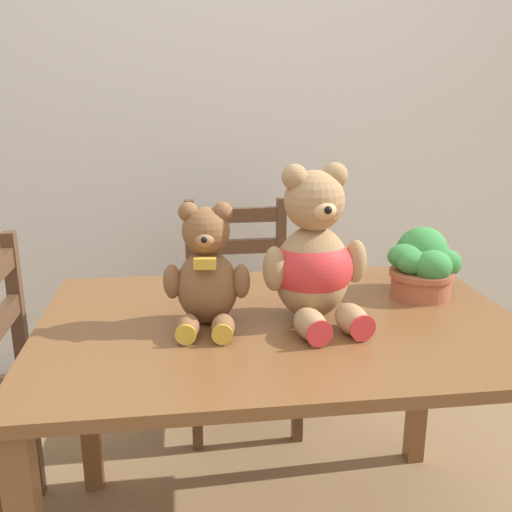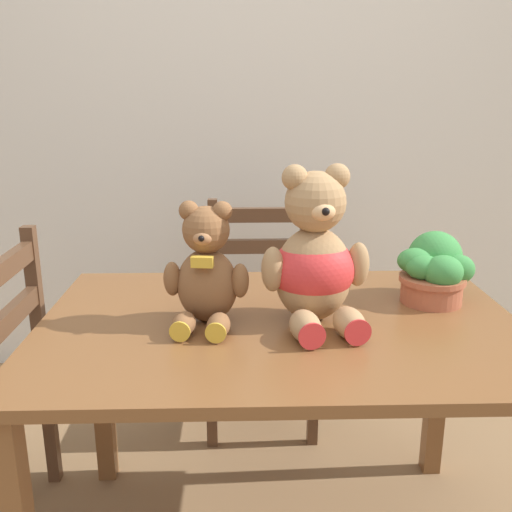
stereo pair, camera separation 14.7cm
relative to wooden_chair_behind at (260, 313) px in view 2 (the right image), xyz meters
name	(u,v)px [view 2 (the right image)]	position (x,y,z in m)	size (l,w,h in m)	color
wall_back	(261,100)	(0.02, 0.50, 0.85)	(8.00, 0.04, 2.60)	silver
dining_table	(280,357)	(0.02, -0.81, 0.20)	(1.27, 0.86, 0.75)	brown
wooden_chair_behind	(260,313)	(0.00, 0.00, 0.00)	(0.43, 0.45, 0.90)	brown
teddy_bear_left	(206,272)	(-0.17, -0.81, 0.44)	(0.23, 0.23, 0.32)	brown
teddy_bear_right	(315,261)	(0.11, -0.81, 0.47)	(0.29, 0.32, 0.41)	tan
potted_plant	(434,270)	(0.48, -0.67, 0.39)	(0.21, 0.23, 0.20)	#B25B3D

